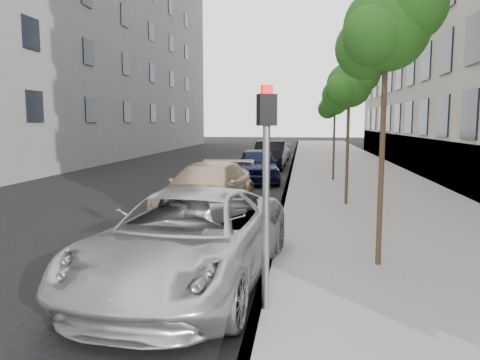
% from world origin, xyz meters
% --- Properties ---
extents(ground, '(160.00, 160.00, 0.00)m').
position_xyz_m(ground, '(0.00, 0.00, 0.00)').
color(ground, black).
rests_on(ground, ground).
extents(sidewalk, '(6.40, 72.00, 0.14)m').
position_xyz_m(sidewalk, '(4.30, 24.00, 0.07)').
color(sidewalk, gray).
rests_on(sidewalk, ground).
extents(curb, '(0.15, 72.00, 0.14)m').
position_xyz_m(curb, '(1.18, 24.00, 0.07)').
color(curb, '#9E9B93').
rests_on(curb, ground).
extents(tree_near, '(1.82, 1.62, 5.13)m').
position_xyz_m(tree_near, '(3.23, 1.50, 4.37)').
color(tree_near, '#38281C').
rests_on(tree_near, sidewalk).
extents(tree_mid, '(1.74, 1.54, 4.62)m').
position_xyz_m(tree_mid, '(3.23, 8.00, 3.90)').
color(tree_mid, '#38281C').
rests_on(tree_mid, sidewalk).
extents(tree_far, '(1.58, 1.38, 4.29)m').
position_xyz_m(tree_far, '(3.23, 14.50, 3.65)').
color(tree_far, '#38281C').
rests_on(tree_far, sidewalk).
extents(signal_pole, '(0.29, 0.26, 3.10)m').
position_xyz_m(signal_pole, '(1.30, -0.85, 2.08)').
color(signal_pole, '#939699').
rests_on(signal_pole, sidewalk).
extents(minivan, '(3.17, 5.91, 1.58)m').
position_xyz_m(minivan, '(-0.10, 0.38, 0.79)').
color(minivan, '#BBBEC0').
rests_on(minivan, ground).
extents(suv, '(2.68, 5.38, 1.50)m').
position_xyz_m(suv, '(-1.06, 6.64, 0.75)').
color(suv, beige).
rests_on(suv, ground).
extents(sedan_blue, '(2.46, 4.82, 1.57)m').
position_xyz_m(sedan_blue, '(-0.26, 14.20, 0.79)').
color(sedan_blue, black).
rests_on(sedan_blue, ground).
extents(sedan_black, '(1.78, 4.92, 1.61)m').
position_xyz_m(sedan_black, '(-0.10, 20.50, 0.81)').
color(sedan_black, black).
rests_on(sedan_black, ground).
extents(sedan_rear, '(2.23, 4.39, 1.22)m').
position_xyz_m(sedan_rear, '(-0.10, 26.02, 0.61)').
color(sedan_rear, '#A9ABB1').
rests_on(sedan_rear, ground).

